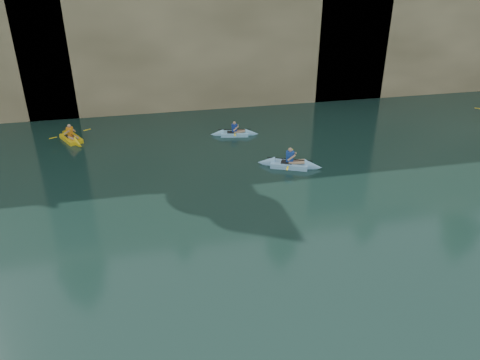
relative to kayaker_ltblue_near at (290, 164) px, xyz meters
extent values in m
plane|color=black|center=(-4.02, -11.59, -0.16)|extent=(160.00, 160.00, 0.00)
cube|color=tan|center=(-4.02, 18.41, 5.84)|extent=(70.00, 16.00, 12.00)
cube|color=tan|center=(-2.02, 11.01, 5.54)|extent=(24.00, 2.40, 11.40)
cube|color=black|center=(-8.02, 10.36, 1.44)|extent=(3.50, 1.00, 3.20)
cube|color=black|center=(5.98, 10.36, 2.09)|extent=(5.00, 1.00, 4.50)
cube|color=#93CAF6|center=(0.00, 0.00, -0.02)|extent=(2.63, 1.76, 0.29)
cone|color=#93CAF6|center=(1.09, -0.48, -0.02)|extent=(1.13, 1.07, 0.78)
cone|color=#93CAF6|center=(-1.08, 0.48, -0.02)|extent=(1.13, 1.07, 0.78)
cube|color=black|center=(-0.14, 0.06, 0.10)|extent=(0.70, 0.67, 0.04)
cube|color=#1B3F97|center=(0.00, 0.00, 0.40)|extent=(0.42, 0.35, 0.52)
sphere|color=tan|center=(0.00, 0.00, 0.77)|extent=(0.22, 0.22, 0.22)
cylinder|color=black|center=(0.00, 0.00, 0.27)|extent=(2.13, 0.96, 0.04)
cube|color=yellow|center=(0.42, 0.96, 0.27)|extent=(0.24, 0.42, 0.02)
cube|color=yellow|center=(-0.42, -0.96, 0.27)|extent=(0.24, 0.42, 0.02)
cube|color=yellow|center=(14.44, 5.07, 0.27)|extent=(0.36, 0.35, 0.02)
cube|color=yellow|center=(-11.12, 5.98, -0.02)|extent=(1.72, 2.38, 0.27)
cone|color=yellow|center=(-10.63, 5.02, -0.02)|extent=(1.02, 1.05, 0.73)
cone|color=yellow|center=(-11.60, 6.93, -0.02)|extent=(1.02, 1.05, 0.73)
cube|color=black|center=(-11.18, 6.11, 0.08)|extent=(0.66, 0.70, 0.04)
cube|color=orange|center=(-11.12, 5.98, 0.36)|extent=(0.34, 0.40, 0.49)
sphere|color=tan|center=(-11.12, 5.98, 0.72)|extent=(0.21, 0.21, 0.21)
cylinder|color=black|center=(-11.12, 5.98, 0.25)|extent=(1.02, 1.95, 0.04)
cube|color=yellow|center=(-10.24, 6.42, 0.25)|extent=(0.41, 0.26, 0.02)
cube|color=yellow|center=(-11.99, 5.53, 0.25)|extent=(0.41, 0.26, 0.02)
cube|color=#98D7FF|center=(-1.86, 4.79, -0.04)|extent=(2.25, 1.03, 0.24)
cone|color=#98D7FF|center=(-0.85, 4.62, -0.04)|extent=(0.86, 0.77, 0.65)
cone|color=#98D7FF|center=(-2.87, 4.96, -0.04)|extent=(0.86, 0.77, 0.65)
cube|color=black|center=(-2.01, 4.82, 0.05)|extent=(0.61, 0.49, 0.04)
cube|color=navy|center=(-1.86, 4.79, 0.30)|extent=(0.32, 0.24, 0.43)
sphere|color=tan|center=(-1.86, 4.79, 0.61)|extent=(0.18, 0.18, 0.18)
cylinder|color=black|center=(-1.86, 4.79, 0.22)|extent=(1.89, 0.35, 0.04)
cube|color=yellow|center=(-1.71, 5.64, 0.22)|extent=(0.15, 0.43, 0.02)
cube|color=yellow|center=(-2.00, 3.95, 0.22)|extent=(0.15, 0.43, 0.02)
camera|label=1|loc=(-6.89, -20.29, 9.95)|focal=35.00mm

